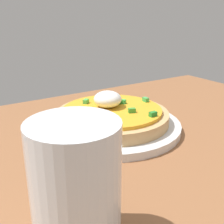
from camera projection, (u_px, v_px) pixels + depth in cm
name	position (u px, v px, depth cm)	size (l,w,h in cm)	color
dining_table	(156.00, 170.00, 42.64)	(95.77, 77.70, 3.43)	brown
plate	(112.00, 126.00, 52.87)	(25.33, 25.33, 1.37)	silver
pizza	(112.00, 114.00, 52.20)	(20.81, 20.81, 5.68)	tan
cup_near	(76.00, 192.00, 25.35)	(8.15, 8.15, 12.40)	silver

